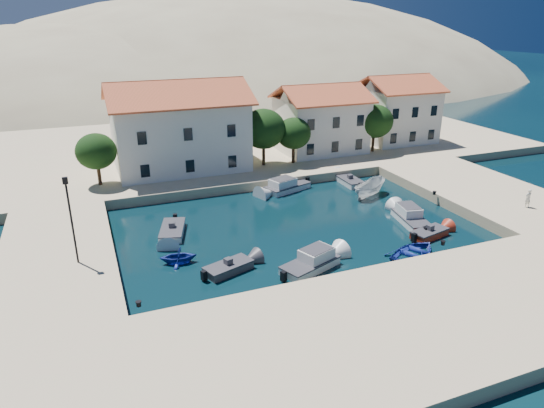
{
  "coord_description": "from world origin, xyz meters",
  "views": [
    {
      "loc": [
        -16.06,
        -24.9,
        16.99
      ],
      "look_at": [
        -1.72,
        11.05,
        2.0
      ],
      "focal_mm": 32.0,
      "sensor_mm": 36.0,
      "label": 1
    }
  ],
  "objects_px": {
    "boat_east": "(369,196)",
    "building_right": "(396,108)",
    "building_mid": "(321,117)",
    "cabin_cruiser_south": "(310,263)",
    "lamppost": "(70,212)",
    "pedestrian": "(528,198)",
    "rowboat_south": "(414,256)",
    "cabin_cruiser_east": "(411,218)",
    "building_left": "(179,124)"
  },
  "relations": [
    {
      "from": "boat_east",
      "to": "building_right",
      "type": "bearing_deg",
      "value": -67.3
    },
    {
      "from": "building_mid",
      "to": "cabin_cruiser_south",
      "type": "bearing_deg",
      "value": -118.2
    },
    {
      "from": "lamppost",
      "to": "cabin_cruiser_south",
      "type": "height_order",
      "value": "lamppost"
    },
    {
      "from": "boat_east",
      "to": "pedestrian",
      "type": "relative_size",
      "value": 2.77
    },
    {
      "from": "rowboat_south",
      "to": "boat_east",
      "type": "bearing_deg",
      "value": -39.54
    },
    {
      "from": "rowboat_south",
      "to": "cabin_cruiser_east",
      "type": "relative_size",
      "value": 0.94
    },
    {
      "from": "building_left",
      "to": "building_right",
      "type": "bearing_deg",
      "value": 3.81
    },
    {
      "from": "cabin_cruiser_south",
      "to": "boat_east",
      "type": "bearing_deg",
      "value": 22.11
    },
    {
      "from": "lamppost",
      "to": "cabin_cruiser_south",
      "type": "bearing_deg",
      "value": -18.79
    },
    {
      "from": "building_left",
      "to": "building_mid",
      "type": "bearing_deg",
      "value": 3.18
    },
    {
      "from": "boat_east",
      "to": "pedestrian",
      "type": "xyz_separation_m",
      "value": [
        10.07,
        -10.01,
        1.84
      ]
    },
    {
      "from": "building_left",
      "to": "boat_east",
      "type": "relative_size",
      "value": 3.14
    },
    {
      "from": "cabin_cruiser_south",
      "to": "boat_east",
      "type": "relative_size",
      "value": 1.06
    },
    {
      "from": "building_right",
      "to": "boat_east",
      "type": "relative_size",
      "value": 2.02
    },
    {
      "from": "building_right",
      "to": "boat_east",
      "type": "distance_m",
      "value": 21.64
    },
    {
      "from": "building_left",
      "to": "building_right",
      "type": "distance_m",
      "value": 30.07
    },
    {
      "from": "rowboat_south",
      "to": "building_left",
      "type": "bearing_deg",
      "value": 2.86
    },
    {
      "from": "lamppost",
      "to": "cabin_cruiser_east",
      "type": "height_order",
      "value": "lamppost"
    },
    {
      "from": "cabin_cruiser_east",
      "to": "pedestrian",
      "type": "bearing_deg",
      "value": -93.27
    },
    {
      "from": "building_left",
      "to": "cabin_cruiser_south",
      "type": "bearing_deg",
      "value": -81.16
    },
    {
      "from": "building_mid",
      "to": "pedestrian",
      "type": "relative_size",
      "value": 6.21
    },
    {
      "from": "building_right",
      "to": "pedestrian",
      "type": "distance_m",
      "value": 26.25
    },
    {
      "from": "cabin_cruiser_south",
      "to": "building_left",
      "type": "bearing_deg",
      "value": 77.63
    },
    {
      "from": "building_mid",
      "to": "cabin_cruiser_east",
      "type": "distance_m",
      "value": 22.65
    },
    {
      "from": "lamppost",
      "to": "boat_east",
      "type": "bearing_deg",
      "value": 12.8
    },
    {
      "from": "building_left",
      "to": "lamppost",
      "type": "bearing_deg",
      "value": -119.9
    },
    {
      "from": "building_right",
      "to": "cabin_cruiser_east",
      "type": "height_order",
      "value": "building_right"
    },
    {
      "from": "boat_east",
      "to": "building_mid",
      "type": "bearing_deg",
      "value": -33.06
    },
    {
      "from": "building_right",
      "to": "cabin_cruiser_east",
      "type": "distance_m",
      "value": 27.51
    },
    {
      "from": "cabin_cruiser_east",
      "to": "pedestrian",
      "type": "distance_m",
      "value": 10.83
    },
    {
      "from": "building_left",
      "to": "boat_east",
      "type": "distance_m",
      "value": 22.01
    },
    {
      "from": "building_left",
      "to": "building_mid",
      "type": "xyz_separation_m",
      "value": [
        18.0,
        1.0,
        -0.71
      ]
    },
    {
      "from": "building_mid",
      "to": "building_right",
      "type": "bearing_deg",
      "value": 4.76
    },
    {
      "from": "building_right",
      "to": "cabin_cruiser_east",
      "type": "relative_size",
      "value": 1.92
    },
    {
      "from": "lamppost",
      "to": "rowboat_south",
      "type": "relative_size",
      "value": 1.34
    },
    {
      "from": "building_right",
      "to": "boat_east",
      "type": "bearing_deg",
      "value": -131.37
    },
    {
      "from": "pedestrian",
      "to": "building_mid",
      "type": "bearing_deg",
      "value": -68.82
    },
    {
      "from": "building_right",
      "to": "pedestrian",
      "type": "height_order",
      "value": "building_right"
    },
    {
      "from": "rowboat_south",
      "to": "boat_east",
      "type": "relative_size",
      "value": 0.99
    },
    {
      "from": "building_mid",
      "to": "boat_east",
      "type": "relative_size",
      "value": 2.24
    },
    {
      "from": "cabin_cruiser_east",
      "to": "building_left",
      "type": "bearing_deg",
      "value": 48.17
    },
    {
      "from": "cabin_cruiser_east",
      "to": "boat_east",
      "type": "relative_size",
      "value": 1.05
    },
    {
      "from": "building_right",
      "to": "rowboat_south",
      "type": "height_order",
      "value": "building_right"
    },
    {
      "from": "pedestrian",
      "to": "building_right",
      "type": "bearing_deg",
      "value": -95.57
    },
    {
      "from": "cabin_cruiser_south",
      "to": "boat_east",
      "type": "distance_m",
      "value": 16.82
    },
    {
      "from": "building_left",
      "to": "rowboat_south",
      "type": "xyz_separation_m",
      "value": [
        12.1,
        -26.39,
        -5.94
      ]
    },
    {
      "from": "lamppost",
      "to": "cabin_cruiser_east",
      "type": "relative_size",
      "value": 1.26
    },
    {
      "from": "building_mid",
      "to": "lamppost",
      "type": "height_order",
      "value": "building_mid"
    },
    {
      "from": "cabin_cruiser_east",
      "to": "rowboat_south",
      "type": "bearing_deg",
      "value": 156.32
    },
    {
      "from": "rowboat_south",
      "to": "building_right",
      "type": "bearing_deg",
      "value": -54.0
    }
  ]
}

